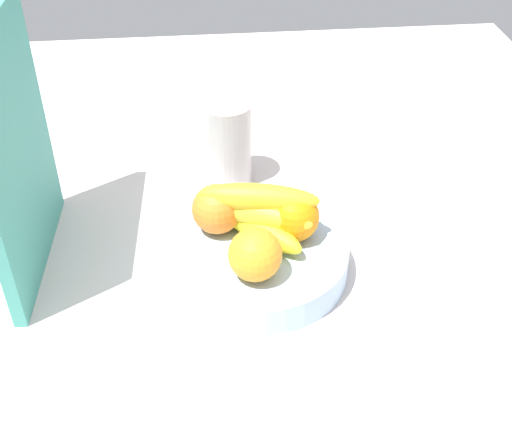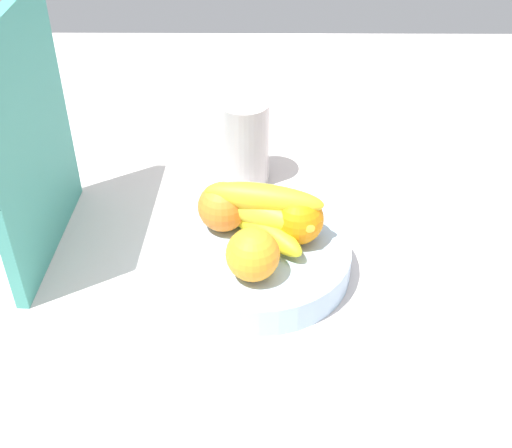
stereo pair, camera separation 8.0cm
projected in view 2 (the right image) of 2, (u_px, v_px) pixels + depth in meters
ground_plane at (257, 287)px, 97.71cm from camera, size 180.00×140.00×3.00cm
fruit_bowl at (256, 258)px, 96.88cm from camera, size 26.03×26.03×4.54cm
orange_front_left at (250, 254)px, 88.52cm from camera, size 7.23×7.23×7.23cm
orange_front_right at (296, 219)px, 94.54cm from camera, size 7.23×7.23×7.23cm
orange_center at (220, 207)px, 96.83cm from camera, size 7.23×7.23×7.23cm
banana_bunch at (259, 212)px, 94.91cm from camera, size 15.43×17.56×8.40cm
cutting_board at (26, 142)px, 92.06cm from camera, size 28.05×3.14×36.00cm
thermos_tumbler at (242, 142)px, 112.65cm from camera, size 8.24×8.24×14.57cm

